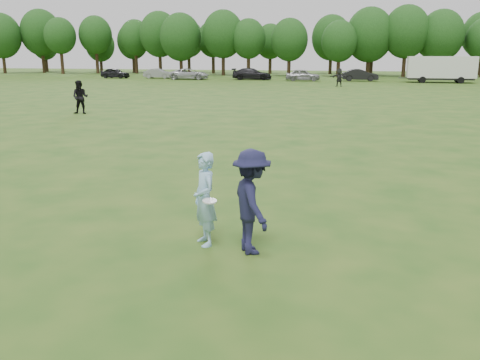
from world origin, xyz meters
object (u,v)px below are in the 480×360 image
Objects in this scene: car_b at (159,74)px; car_e at (303,75)px; player_far_d at (339,77)px; player_far_a at (80,97)px; cargo_trailer at (441,68)px; car_a at (115,73)px; car_f at (360,75)px; thrower at (205,199)px; car_c at (189,74)px; car_d at (252,74)px; defender at (252,202)px.

car_b is 21.19m from car_e.
player_far_a is at bearing -110.72° from player_far_d.
cargo_trailer reaches higher than car_b.
car_a is (-18.74, 41.56, -0.28)m from player_far_a.
player_far_a reaches higher than player_far_d.
player_far_a is 0.43× the size of car_f.
player_far_d is (0.27, 49.03, 0.08)m from thrower.
thrower is at bearing 171.82° from car_f.
thrower is 23.53m from player_far_a.
player_far_a is 44.69m from car_f.
thrower reaches higher than car_b.
cargo_trailer reaches higher than car_e.
cargo_trailer is at bearing -83.99° from car_a.
player_far_a is 40.96m from car_c.
car_e is at bearing -105.30° from car_d.
thrower is 0.43× the size of car_b.
player_far_a reaches higher than car_e.
car_b is (-26.28, 12.17, -0.29)m from player_far_d.
cargo_trailer is at bearing -104.56° from car_f.
car_d reaches higher than car_f.
player_far_d is 11.48m from car_e.
player_far_a reaches higher than car_c.
defender is at bearing -164.65° from car_c.
player_far_a is at bearing -122.89° from cargo_trailer.
player_far_d is at bearing 53.20° from player_far_a.
cargo_trailer reaches higher than car_d.
car_e reaches higher than car_a.
cargo_trailer is (11.20, 59.39, 0.79)m from defender.
player_far_d is 0.37× the size of car_d.
car_a is 0.92× the size of car_f.
car_d reaches higher than car_e.
player_far_d is 0.46× the size of car_a.
car_c is 0.60× the size of cargo_trailer.
player_far_d is 15.66m from cargo_trailer.
car_b is 5.60m from car_c.
cargo_trailer is (11.88, 10.17, 0.78)m from player_far_d.
player_far_a is at bearing -174.95° from car_c.
car_a is 27.67m from car_e.
player_far_d is 17.00m from car_d.
car_a is 6.57m from car_b.
cargo_trailer reaches higher than defender.
car_f is at bearing 57.07° from player_far_a.
thrower is 0.98m from defender.
car_c is at bearing 87.22° from car_f.
car_d is at bearing 84.03° from car_f.
car_b is at bearing 177.00° from cargo_trailer.
thrower is 60.44m from cargo_trailer.
defender is at bearing -84.76° from player_far_d.
player_far_d reaches higher than thrower.
player_far_a is 47.82m from cargo_trailer.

